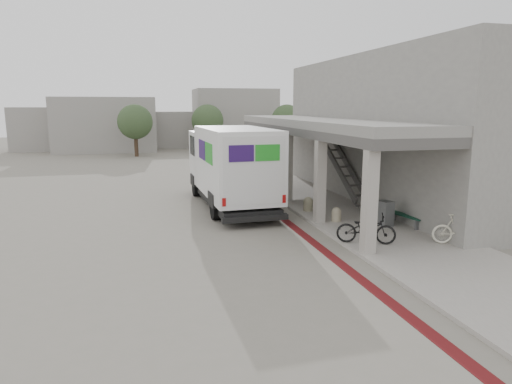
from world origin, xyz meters
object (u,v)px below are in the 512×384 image
object	(u,v)px
utility_cabinet	(385,213)
bicycle_black	(366,229)
bench	(405,218)
fedex_truck	(231,165)
bicycle_cream	(459,230)

from	to	relation	value
utility_cabinet	bicycle_black	xyz separation A→B (m)	(-1.80, -1.93, 0.03)
bench	utility_cabinet	bearing A→B (deg)	159.44
fedex_truck	utility_cabinet	world-z (taller)	fedex_truck
bench	bicycle_cream	bearing A→B (deg)	-95.33
utility_cabinet	bicycle_black	size ratio (longest dim) A/B	0.50
bench	bicycle_cream	xyz separation A→B (m)	(0.31, -2.69, 0.22)
bicycle_black	bicycle_cream	bearing A→B (deg)	-81.82
bench	bicycle_cream	size ratio (longest dim) A/B	1.04
utility_cabinet	bicycle_black	world-z (taller)	bicycle_black
fedex_truck	bicycle_black	bearing A→B (deg)	-68.61
bench	bicycle_cream	distance (m)	2.72
bench	utility_cabinet	size ratio (longest dim) A/B	1.84
fedex_truck	bicycle_cream	size ratio (longest dim) A/B	5.12
utility_cabinet	bicycle_cream	xyz separation A→B (m)	(1.10, -2.81, 0.03)
fedex_truck	utility_cabinet	xyz separation A→B (m)	(4.93, -5.35, -1.36)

